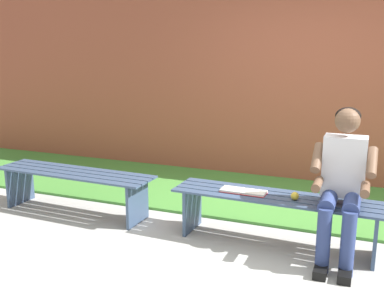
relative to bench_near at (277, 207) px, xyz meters
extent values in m
cube|color=#B2B2AD|center=(1.08, 1.00, -0.37)|extent=(10.00, 7.00, 0.04)
cube|color=#478C38|center=(1.08, -1.54, -0.34)|extent=(9.00, 2.35, 0.03)
cube|color=#9E4C38|center=(0.50, -2.19, 1.15)|extent=(9.50, 0.24, 3.00)
cube|color=#384C6B|center=(-0.01, -0.17, 0.09)|extent=(1.89, 0.16, 0.02)
cube|color=#384C6B|center=(0.00, -0.06, 0.09)|extent=(1.89, 0.16, 0.02)
cube|color=#384C6B|center=(0.00, 0.06, 0.09)|extent=(1.89, 0.16, 0.02)
cube|color=#384C6B|center=(0.01, 0.17, 0.09)|extent=(1.89, 0.16, 0.02)
cube|color=#384C6B|center=(-0.82, 0.03, -0.13)|extent=(0.04, 0.39, 0.43)
cube|color=#384C6B|center=(0.82, -0.03, -0.13)|extent=(0.04, 0.39, 0.43)
cube|color=#384C6B|center=(2.15, -0.17, 0.09)|extent=(1.77, 0.16, 0.02)
cube|color=#384C6B|center=(2.15, -0.06, 0.09)|extent=(1.77, 0.16, 0.02)
cube|color=#384C6B|center=(2.16, 0.06, 0.09)|extent=(1.77, 0.16, 0.02)
cube|color=#384C6B|center=(2.16, 0.17, 0.09)|extent=(1.77, 0.16, 0.02)
cube|color=#384C6B|center=(1.39, 0.03, -0.13)|extent=(0.04, 0.39, 0.43)
cube|color=#384C6B|center=(2.92, -0.03, -0.13)|extent=(0.04, 0.39, 0.43)
cube|color=silver|center=(-0.53, -0.02, 0.42)|extent=(0.34, 0.20, 0.50)
sphere|color=brown|center=(-0.53, -0.01, 0.80)|extent=(0.20, 0.20, 0.20)
ellipsoid|color=black|center=(-0.53, -0.04, 0.83)|extent=(0.20, 0.19, 0.15)
cylinder|color=navy|center=(-0.62, 0.18, 0.17)|extent=(0.13, 0.40, 0.13)
cylinder|color=navy|center=(-0.44, 0.18, 0.17)|extent=(0.13, 0.40, 0.13)
cylinder|color=navy|center=(-0.62, 0.38, -0.09)|extent=(0.11, 0.11, 0.52)
cube|color=black|center=(-0.62, 0.44, -0.32)|extent=(0.10, 0.22, 0.07)
cylinder|color=navy|center=(-0.44, 0.38, -0.09)|extent=(0.11, 0.11, 0.52)
cube|color=black|center=(-0.44, 0.44, -0.32)|extent=(0.10, 0.22, 0.07)
cylinder|color=brown|center=(-0.74, 0.06, 0.49)|extent=(0.08, 0.28, 0.23)
cylinder|color=brown|center=(-0.71, 0.22, 0.31)|extent=(0.07, 0.26, 0.07)
cylinder|color=brown|center=(-0.32, 0.06, 0.49)|extent=(0.08, 0.28, 0.23)
cylinder|color=brown|center=(-0.35, 0.22, 0.31)|extent=(0.07, 0.26, 0.07)
sphere|color=gold|center=(-0.15, 0.05, 0.14)|extent=(0.07, 0.07, 0.07)
cube|color=white|center=(0.20, 0.02, 0.12)|extent=(0.20, 0.16, 0.02)
cube|color=white|center=(0.41, 0.02, 0.12)|extent=(0.20, 0.16, 0.02)
cube|color=red|center=(0.31, 0.02, 0.11)|extent=(0.42, 0.17, 0.01)
camera|label=1|loc=(-0.72, 3.81, 1.38)|focal=42.53mm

